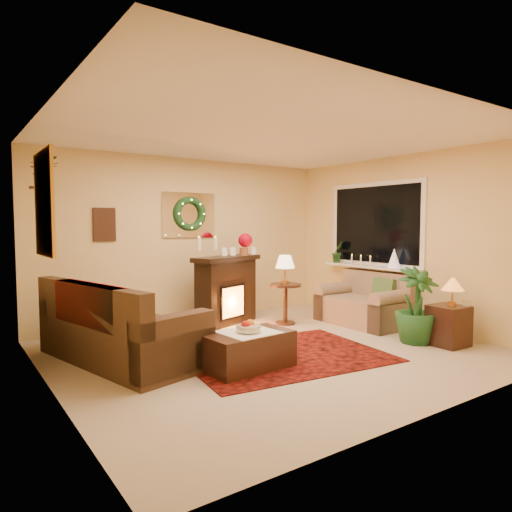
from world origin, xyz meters
TOP-DOWN VIEW (x-y plane):
  - floor at (0.00, 0.00)m, footprint 5.00×5.00m
  - ceiling at (0.00, 0.00)m, footprint 5.00×5.00m
  - wall_back at (0.00, 2.25)m, footprint 5.00×5.00m
  - wall_front at (0.00, -2.25)m, footprint 5.00×5.00m
  - wall_left at (-2.50, 0.00)m, footprint 4.50×4.50m
  - wall_right at (2.50, 0.00)m, footprint 4.50×4.50m
  - area_rug at (-0.02, -0.23)m, footprint 2.53×2.02m
  - sofa at (-1.64, 0.69)m, footprint 1.41×2.29m
  - red_throw at (-1.68, 0.82)m, footprint 0.76×1.23m
  - fireplace at (0.33, 1.64)m, footprint 1.13×0.68m
  - poinsettia at (0.66, 1.60)m, footprint 0.22×0.22m
  - mantel_candle_a at (-0.15, 1.62)m, footprint 0.06×0.06m
  - mantel_candle_b at (0.11, 1.59)m, footprint 0.06×0.06m
  - mantel_mirror at (0.00, 2.23)m, footprint 0.92×0.02m
  - wreath at (0.00, 2.19)m, footprint 0.55×0.11m
  - wall_art at (-1.35, 2.23)m, footprint 0.32×0.03m
  - gold_mirror at (-2.48, 0.30)m, footprint 0.03×0.84m
  - hanging_plant at (-2.34, 1.05)m, footprint 0.33×0.28m
  - loveseat at (2.06, 0.41)m, footprint 0.82×1.39m
  - window_frame at (2.48, 0.55)m, footprint 0.03×1.86m
  - window_glass at (2.47, 0.55)m, footprint 0.02×1.70m
  - window_sill at (2.38, 0.55)m, footprint 0.22×1.86m
  - mini_tree at (2.35, 0.06)m, footprint 0.20×0.20m
  - sill_plant at (2.35, 1.26)m, footprint 0.27×0.21m
  - side_table_round at (1.08, 1.11)m, footprint 0.49×0.49m
  - lamp_cream at (1.06, 1.09)m, footprint 0.30×0.30m
  - end_table_square at (2.00, -1.08)m, footprint 0.44×0.44m
  - lamp_tiffany at (2.02, -1.12)m, footprint 0.28×0.28m
  - coffee_table at (-0.63, -0.42)m, footprint 0.98×0.59m
  - fruit_bowl at (-0.64, -0.43)m, footprint 0.26×0.26m
  - floor_palm at (1.78, -0.76)m, footprint 1.96×1.96m

SIDE VIEW (x-z plane):
  - floor at x=0.00m, z-range 0.00..0.00m
  - area_rug at x=-0.02m, z-range 0.00..0.01m
  - coffee_table at x=-0.63m, z-range 0.01..0.41m
  - end_table_square at x=2.00m, z-range 0.01..0.53m
  - side_table_round at x=1.08m, z-range 0.01..0.64m
  - loveseat at x=2.06m, z-range 0.02..0.82m
  - sofa at x=-1.64m, z-range -0.03..0.89m
  - floor_palm at x=1.78m, z-range -1.04..1.94m
  - fruit_bowl at x=-0.64m, z-range 0.42..0.48m
  - red_throw at x=-1.68m, z-range 0.45..0.46m
  - fireplace at x=0.33m, z-range 0.05..1.05m
  - lamp_tiffany at x=2.02m, z-range 0.54..0.95m
  - window_sill at x=2.38m, z-range 0.85..0.89m
  - lamp_cream at x=1.06m, z-range 0.65..1.11m
  - mini_tree at x=2.35m, z-range 0.89..1.19m
  - sill_plant at x=2.35m, z-range 0.84..1.33m
  - mantel_candle_a at x=-0.15m, z-range 1.16..1.36m
  - mantel_candle_b at x=0.11m, z-range 1.17..1.35m
  - wall_back at x=0.00m, z-range 1.30..1.30m
  - wall_front at x=0.00m, z-range 1.30..1.30m
  - wall_left at x=-2.50m, z-range 1.30..1.30m
  - wall_right at x=2.50m, z-range 1.30..1.30m
  - poinsettia at x=0.66m, z-range 1.19..1.41m
  - wall_art at x=-1.35m, z-range 1.31..1.79m
  - window_frame at x=2.48m, z-range 0.87..2.23m
  - window_glass at x=2.47m, z-range 0.94..2.16m
  - mantel_mirror at x=0.00m, z-range 1.34..2.06m
  - wreath at x=0.00m, z-range 1.44..2.00m
  - gold_mirror at x=-2.48m, z-range 1.25..2.25m
  - hanging_plant at x=-2.34m, z-range 1.79..2.15m
  - ceiling at x=0.00m, z-range 2.60..2.60m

